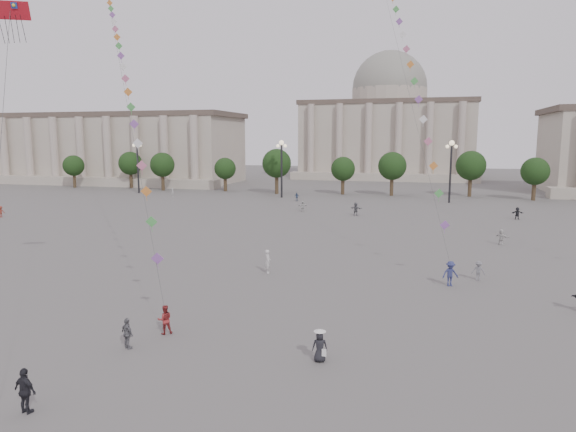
# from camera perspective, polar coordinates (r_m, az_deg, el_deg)

# --- Properties ---
(ground) EXTENTS (360.00, 360.00, 0.00)m
(ground) POSITION_cam_1_polar(r_m,az_deg,el_deg) (26.79, -10.74, -15.71)
(ground) COLOR #53514E
(ground) RESTS_ON ground
(hall_west) EXTENTS (84.00, 26.22, 17.20)m
(hall_west) POSITION_cam_1_polar(r_m,az_deg,el_deg) (144.17, -21.73, 7.00)
(hall_west) COLOR #AD9F91
(hall_west) RESTS_ON ground
(hall_central) EXTENTS (48.30, 34.30, 35.50)m
(hall_central) POSITION_cam_1_polar(r_m,az_deg,el_deg) (151.55, 11.04, 9.70)
(hall_central) COLOR #AD9F91
(hall_central) RESTS_ON ground
(tree_row) EXTENTS (137.12, 5.12, 8.00)m
(tree_row) POSITION_cam_1_polar(r_m,az_deg,el_deg) (100.65, 8.82, 5.34)
(tree_row) COLOR #3D2F1E
(tree_row) RESTS_ON ground
(lamp_post_far_west) EXTENTS (2.00, 0.90, 10.65)m
(lamp_post_far_west) POSITION_cam_1_polar(r_m,az_deg,el_deg) (107.61, -16.39, 6.35)
(lamp_post_far_west) COLOR #262628
(lamp_post_far_west) RESTS_ON ground
(lamp_post_mid_west) EXTENTS (2.00, 0.90, 10.65)m
(lamp_post_mid_west) POSITION_cam_1_polar(r_m,az_deg,el_deg) (95.54, -0.72, 6.45)
(lamp_post_mid_west) COLOR #262628
(lamp_post_mid_west) RESTS_ON ground
(lamp_post_mid_east) EXTENTS (2.00, 0.90, 10.65)m
(lamp_post_mid_east) POSITION_cam_1_polar(r_m,az_deg,el_deg) (92.07, 17.66, 5.97)
(lamp_post_mid_east) COLOR #262628
(lamp_post_mid_east) RESTS_ON ground
(person_crowd_0) EXTENTS (0.93, 0.52, 1.49)m
(person_crowd_0) POSITION_cam_1_polar(r_m,az_deg,el_deg) (90.89, 0.97, 2.16)
(person_crowd_0) COLOR navy
(person_crowd_0) RESTS_ON ground
(person_crowd_2) EXTENTS (0.97, 1.20, 1.63)m
(person_crowd_2) POSITION_cam_1_polar(r_m,az_deg,el_deg) (82.19, -29.29, 0.41)
(person_crowd_2) COLOR maroon
(person_crowd_2) RESTS_ON ground
(person_crowd_4) EXTENTS (1.50, 1.16, 1.58)m
(person_crowd_4) POSITION_cam_1_polar(r_m,az_deg,el_deg) (77.94, 1.64, 1.11)
(person_crowd_4) COLOR silver
(person_crowd_4) RESTS_ON ground
(person_crowd_6) EXTENTS (1.07, 0.71, 1.56)m
(person_crowd_6) POSITION_cam_1_polar(r_m,az_deg,el_deg) (42.77, 20.40, -5.72)
(person_crowd_6) COLOR slate
(person_crowd_6) RESTS_ON ground
(person_crowd_7) EXTENTS (1.45, 1.37, 1.63)m
(person_crowd_7) POSITION_cam_1_polar(r_m,az_deg,el_deg) (57.80, 22.61, -2.17)
(person_crowd_7) COLOR silver
(person_crowd_7) RESTS_ON ground
(person_crowd_9) EXTENTS (1.60, 0.70, 1.67)m
(person_crowd_9) POSITION_cam_1_polar(r_m,az_deg,el_deg) (76.73, 24.13, 0.27)
(person_crowd_9) COLOR black
(person_crowd_9) RESTS_ON ground
(person_crowd_10) EXTENTS (0.67, 0.72, 1.66)m
(person_crowd_10) POSITION_cam_1_polar(r_m,az_deg,el_deg) (99.99, -12.70, 2.59)
(person_crowd_10) COLOR #B6B7B2
(person_crowd_10) RESTS_ON ground
(person_crowd_12) EXTENTS (1.85, 1.04, 1.90)m
(person_crowd_12) POSITION_cam_1_polar(r_m,az_deg,el_deg) (74.17, 7.55, 0.78)
(person_crowd_12) COLOR slate
(person_crowd_12) RESTS_ON ground
(person_crowd_13) EXTENTS (0.68, 0.82, 1.93)m
(person_crowd_13) POSITION_cam_1_polar(r_m,az_deg,el_deg) (42.33, -2.25, -5.06)
(person_crowd_13) COLOR silver
(person_crowd_13) RESTS_ON ground
(tourist_1) EXTENTS (1.17, 0.64, 1.90)m
(tourist_1) POSITION_cam_1_polar(r_m,az_deg,el_deg) (24.14, -27.16, -16.90)
(tourist_1) COLOR black
(tourist_1) RESTS_ON ground
(tourist_3) EXTENTS (1.06, 0.81, 1.67)m
(tourist_3) POSITION_cam_1_polar(r_m,az_deg,el_deg) (28.85, -17.42, -12.36)
(tourist_3) COLOR slate
(tourist_3) RESTS_ON ground
(kite_flyer_0) EXTENTS (1.03, 0.99, 1.68)m
(kite_flyer_0) POSITION_cam_1_polar(r_m,az_deg,el_deg) (30.35, -13.52, -11.13)
(kite_flyer_0) COLOR maroon
(kite_flyer_0) RESTS_ON ground
(kite_flyer_1) EXTENTS (1.41, 1.13, 1.91)m
(kite_flyer_1) POSITION_cam_1_polar(r_m,az_deg,el_deg) (40.47, 17.59, -6.12)
(kite_flyer_1) COLOR navy
(kite_flyer_1) RESTS_ON ground
(hat_person) EXTENTS (0.86, 0.67, 1.69)m
(hat_person) POSITION_cam_1_polar(r_m,az_deg,el_deg) (26.18, 3.56, -14.16)
(hat_person) COLOR black
(hat_person) RESTS_ON ground
(dragon_kite) EXTENTS (6.83, 8.34, 25.55)m
(dragon_kite) POSITION_cam_1_polar(r_m,az_deg,el_deg) (37.04, -28.40, 18.16)
(dragon_kite) COLOR red
(dragon_kite) RESTS_ON ground
(kite_train_west) EXTENTS (33.59, 45.48, 67.23)m
(kite_train_west) POSITION_cam_1_polar(r_m,az_deg,el_deg) (59.56, -18.25, 16.94)
(kite_train_west) COLOR #3F3F3F
(kite_train_west) RESTS_ON ground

